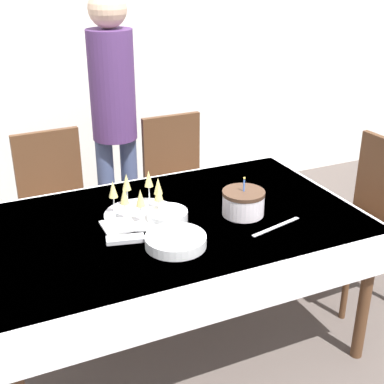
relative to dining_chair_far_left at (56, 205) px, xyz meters
The scene contains 14 objects.
ground_plane 1.10m from the dining_chair_far_left, 65.04° to the right, with size 12.00×12.00×0.00m, color #564C47.
wall_back 1.32m from the dining_chair_far_left, 66.98° to the left, with size 8.00×0.05×2.70m.
dining_table 0.97m from the dining_chair_far_left, 65.04° to the right, with size 1.81×1.10×0.75m.
dining_chair_far_left is the anchor object (origin of this frame).
dining_chair_far_right 0.80m from the dining_chair_far_left, ahead, with size 0.43×0.43×0.97m.
dining_chair_right_end 1.84m from the dining_chair_far_left, 27.97° to the right, with size 0.44×0.44×0.97m.
birthday_cake 1.24m from the dining_chair_far_left, 52.17° to the right, with size 0.21×0.21×0.20m.
champagne_tray 0.85m from the dining_chair_far_left, 69.30° to the right, with size 0.36×0.36×0.18m.
plate_stack_main 1.18m from the dining_chair_far_left, 73.84° to the right, with size 0.27×0.27×0.05m.
plate_stack_dessert 0.97m from the dining_chair_far_left, 66.22° to the right, with size 0.20×0.20×0.05m.
cake_knife 1.42m from the dining_chair_far_left, 54.39° to the right, with size 0.30×0.09×0.00m.
fork_pile 1.01m from the dining_chair_far_left, 82.27° to the right, with size 0.18×0.10×0.02m.
napkin_pile 0.88m from the dining_chair_far_left, 80.09° to the right, with size 0.15×0.15×0.01m.
person_standing 0.71m from the dining_chair_far_left, 20.45° to the left, with size 0.28×0.28×1.75m.
Camera 1 is at (-0.86, -2.12, 1.93)m, focal length 50.00 mm.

